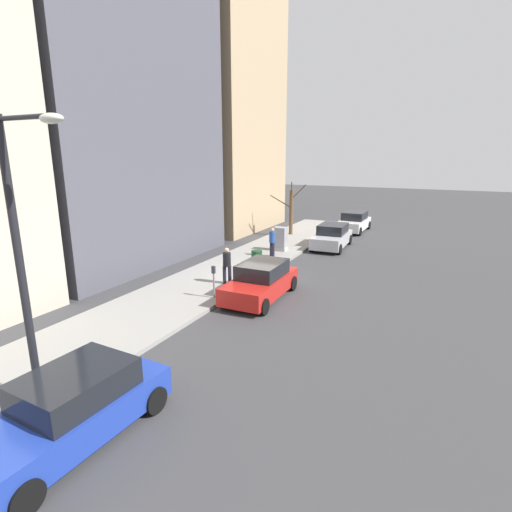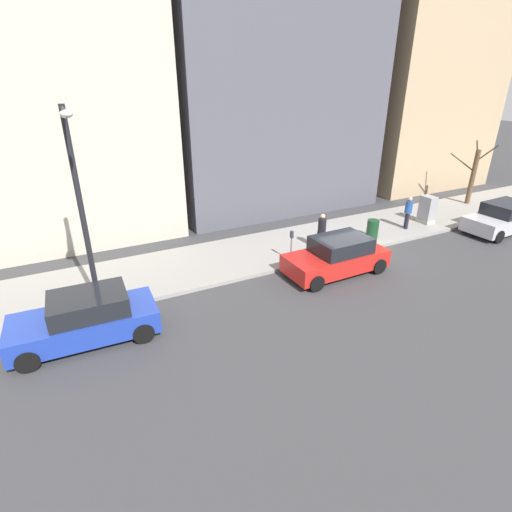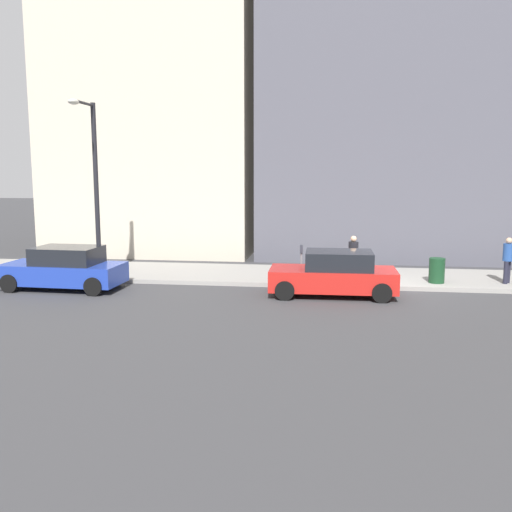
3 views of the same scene
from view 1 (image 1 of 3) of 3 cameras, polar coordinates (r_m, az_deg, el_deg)
name	(u,v)px [view 1 (image 1 of 3)]	position (r m, az deg, el deg)	size (l,w,h in m)	color
ground_plane	(258,282)	(18.98, 0.24, -3.66)	(120.00, 120.00, 0.00)	#38383A
sidewalk	(221,275)	(19.87, -4.95, -2.66)	(4.00, 36.00, 0.15)	gray
parked_car_white	(354,222)	(32.26, 13.80, 4.75)	(1.99, 4.23, 1.52)	white
parked_car_silver	(332,237)	(26.13, 10.80, 2.74)	(2.07, 4.27, 1.52)	#B7B7BC
parked_car_red	(261,281)	(16.63, 0.71, -3.62)	(1.98, 4.23, 1.52)	red
parked_car_blue	(72,408)	(9.65, -24.77, -19.16)	(2.06, 4.27, 1.52)	#1E389E
parking_meter	(214,278)	(16.28, -6.06, -3.21)	(0.14, 0.10, 1.35)	slate
utility_box	(280,239)	(24.40, 3.49, 2.43)	(0.83, 0.61, 1.43)	#A8A399
streetlamp	(24,242)	(9.95, -30.20, 1.72)	(1.97, 0.32, 6.50)	black
bare_tree	(291,211)	(29.33, 5.02, 6.48)	(2.55, 1.04, 3.88)	brown
trash_bin	(257,259)	(20.68, 0.11, -0.42)	(0.56, 0.56, 0.90)	#14381E
pedestrian_near_meter	(272,240)	(22.86, 2.34, 2.24)	(0.36, 0.36, 1.66)	#1E1E2D
pedestrian_midblock	(227,263)	(18.02, -4.18, -1.08)	(0.36, 0.36, 1.66)	#1E1E2D
office_tower_left	(209,80)	(34.09, -6.77, 23.71)	(9.34, 9.34, 22.98)	tan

